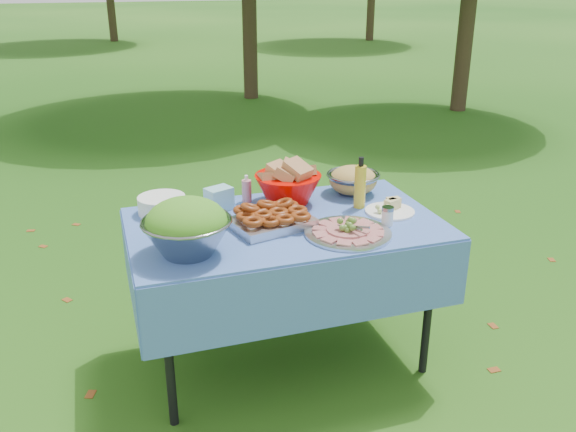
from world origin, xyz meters
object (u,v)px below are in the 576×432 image
(pasta_bowl_steel, at_px, (353,180))
(picnic_table, at_px, (285,293))
(bread_bowl, at_px, (288,181))
(charcuterie_platter, at_px, (348,225))
(plate_stack, at_px, (162,204))
(oil_bottle, at_px, (360,182))
(salad_bowl, at_px, (187,227))

(pasta_bowl_steel, bearing_deg, picnic_table, -148.99)
(bread_bowl, relative_size, charcuterie_platter, 0.86)
(plate_stack, distance_m, charcuterie_platter, 0.93)
(bread_bowl, bearing_deg, oil_bottle, -28.55)
(plate_stack, height_order, oil_bottle, oil_bottle)
(picnic_table, bearing_deg, charcuterie_platter, -44.56)
(plate_stack, xyz_separation_m, oil_bottle, (0.95, -0.23, 0.09))
(picnic_table, height_order, salad_bowl, salad_bowl)
(picnic_table, height_order, oil_bottle, oil_bottle)
(bread_bowl, relative_size, pasta_bowl_steel, 1.22)
(plate_stack, distance_m, pasta_bowl_steel, 1.01)
(plate_stack, xyz_separation_m, bread_bowl, (0.63, -0.05, 0.07))
(salad_bowl, distance_m, bread_bowl, 0.74)
(picnic_table, bearing_deg, plate_stack, 150.49)
(bread_bowl, bearing_deg, charcuterie_platter, -74.48)
(salad_bowl, distance_m, pasta_bowl_steel, 1.08)
(picnic_table, height_order, bread_bowl, bread_bowl)
(salad_bowl, relative_size, charcuterie_platter, 0.94)
(pasta_bowl_steel, relative_size, charcuterie_platter, 0.70)
(pasta_bowl_steel, relative_size, oil_bottle, 1.06)
(plate_stack, distance_m, bread_bowl, 0.64)
(picnic_table, xyz_separation_m, plate_stack, (-0.54, 0.30, 0.42))
(picnic_table, height_order, charcuterie_platter, charcuterie_platter)
(pasta_bowl_steel, distance_m, charcuterie_platter, 0.56)
(salad_bowl, height_order, charcuterie_platter, salad_bowl)
(bread_bowl, bearing_deg, pasta_bowl_steel, 4.72)
(salad_bowl, distance_m, plate_stack, 0.52)
(charcuterie_platter, bearing_deg, plate_stack, 145.39)
(salad_bowl, height_order, oil_bottle, oil_bottle)
(charcuterie_platter, xyz_separation_m, oil_bottle, (0.19, 0.30, 0.09))
(bread_bowl, xyz_separation_m, charcuterie_platter, (0.13, -0.47, -0.07))
(bread_bowl, distance_m, oil_bottle, 0.37)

